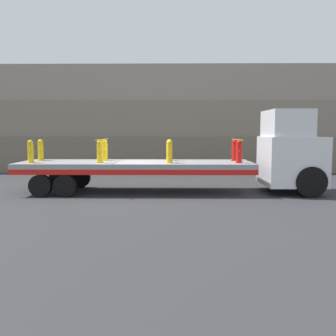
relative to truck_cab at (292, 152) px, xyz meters
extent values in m
plane|color=#2D2D30|center=(-6.23, 0.00, -1.61)|extent=(120.00, 120.00, 0.00)
cube|color=#706656|center=(-6.23, 8.35, -0.55)|extent=(60.00, 3.00, 2.11)
cube|color=gray|center=(-6.23, 8.50, 1.56)|extent=(60.00, 3.00, 2.11)
cube|color=gray|center=(-6.23, 8.65, 3.67)|extent=(60.00, 3.00, 2.11)
cube|color=silver|center=(-0.04, 0.00, -0.33)|extent=(2.20, 2.47, 1.91)
cube|color=silver|center=(-0.26, 0.00, 1.14)|extent=(1.54, 2.27, 1.04)
cube|color=black|center=(0.56, 0.00, 0.05)|extent=(0.88, 2.17, 1.07)
cylinder|color=black|center=(0.34, -1.17, -1.03)|extent=(1.15, 0.28, 1.15)
cylinder|color=black|center=(0.34, 1.17, -1.03)|extent=(1.15, 0.28, 1.15)
cube|color=gray|center=(-6.23, 0.00, -0.48)|extent=(9.24, 2.50, 0.19)
cube|color=red|center=(-6.23, -1.21, -0.67)|extent=(9.24, 0.08, 0.20)
cube|color=red|center=(-6.23, 1.21, -0.67)|extent=(9.24, 0.08, 0.20)
cylinder|color=black|center=(-8.77, -1.15, -1.19)|extent=(0.83, 0.30, 0.83)
cylinder|color=black|center=(-8.77, 1.15, -1.19)|extent=(0.83, 0.30, 0.83)
cylinder|color=black|center=(-9.69, -1.15, -1.19)|extent=(0.83, 0.30, 0.83)
cylinder|color=black|center=(-9.69, 1.15, -1.19)|extent=(0.83, 0.30, 0.83)
cylinder|color=gold|center=(-10.25, -0.55, -0.37)|extent=(0.28, 0.28, 0.03)
cylinder|color=gold|center=(-10.25, -0.55, -0.02)|extent=(0.22, 0.22, 0.73)
sphere|color=gold|center=(-10.25, -0.55, 0.40)|extent=(0.21, 0.21, 0.21)
cylinder|color=gold|center=(-10.25, -0.73, 0.07)|extent=(0.10, 0.14, 0.10)
cylinder|color=gold|center=(-10.25, -0.37, 0.07)|extent=(0.10, 0.14, 0.10)
cylinder|color=gold|center=(-10.25, 0.55, -0.37)|extent=(0.28, 0.28, 0.03)
cylinder|color=gold|center=(-10.25, 0.55, -0.02)|extent=(0.22, 0.22, 0.73)
sphere|color=gold|center=(-10.25, 0.55, 0.40)|extent=(0.21, 0.21, 0.21)
cylinder|color=gold|center=(-10.25, 0.37, 0.07)|extent=(0.10, 0.14, 0.10)
cylinder|color=gold|center=(-10.25, 0.73, 0.07)|extent=(0.10, 0.14, 0.10)
cylinder|color=gold|center=(-7.57, -0.55, -0.37)|extent=(0.28, 0.28, 0.03)
cylinder|color=gold|center=(-7.57, -0.55, -0.02)|extent=(0.22, 0.22, 0.73)
sphere|color=gold|center=(-7.57, -0.55, 0.40)|extent=(0.21, 0.21, 0.21)
cylinder|color=gold|center=(-7.57, -0.73, 0.07)|extent=(0.10, 0.14, 0.10)
cylinder|color=gold|center=(-7.57, -0.37, 0.07)|extent=(0.10, 0.14, 0.10)
cylinder|color=gold|center=(-7.57, 0.55, -0.37)|extent=(0.28, 0.28, 0.03)
cylinder|color=gold|center=(-7.57, 0.55, -0.02)|extent=(0.22, 0.22, 0.73)
sphere|color=gold|center=(-7.57, 0.55, 0.40)|extent=(0.21, 0.21, 0.21)
cylinder|color=gold|center=(-7.57, 0.37, 0.07)|extent=(0.10, 0.14, 0.10)
cylinder|color=gold|center=(-7.57, 0.73, 0.07)|extent=(0.10, 0.14, 0.10)
cylinder|color=gold|center=(-4.89, -0.55, -0.37)|extent=(0.28, 0.28, 0.03)
cylinder|color=gold|center=(-4.89, -0.55, -0.02)|extent=(0.22, 0.22, 0.73)
sphere|color=gold|center=(-4.89, -0.55, 0.40)|extent=(0.21, 0.21, 0.21)
cylinder|color=gold|center=(-4.89, -0.73, 0.07)|extent=(0.10, 0.14, 0.10)
cylinder|color=gold|center=(-4.89, -0.37, 0.07)|extent=(0.10, 0.14, 0.10)
cylinder|color=gold|center=(-4.89, 0.55, -0.37)|extent=(0.28, 0.28, 0.03)
cylinder|color=gold|center=(-4.89, 0.55, -0.02)|extent=(0.22, 0.22, 0.73)
sphere|color=gold|center=(-4.89, 0.55, 0.40)|extent=(0.21, 0.21, 0.21)
cylinder|color=gold|center=(-4.89, 0.37, 0.07)|extent=(0.10, 0.14, 0.10)
cylinder|color=gold|center=(-4.89, 0.73, 0.07)|extent=(0.10, 0.14, 0.10)
cylinder|color=red|center=(-2.21, -0.55, -0.37)|extent=(0.28, 0.28, 0.03)
cylinder|color=red|center=(-2.21, -0.55, -0.02)|extent=(0.22, 0.22, 0.73)
sphere|color=red|center=(-2.21, -0.55, 0.40)|extent=(0.21, 0.21, 0.21)
cylinder|color=red|center=(-2.21, -0.73, 0.07)|extent=(0.10, 0.14, 0.10)
cylinder|color=red|center=(-2.21, -0.37, 0.07)|extent=(0.10, 0.14, 0.10)
cylinder|color=red|center=(-2.21, 0.55, -0.37)|extent=(0.28, 0.28, 0.03)
cylinder|color=red|center=(-2.21, 0.55, -0.02)|extent=(0.22, 0.22, 0.73)
sphere|color=red|center=(-2.21, 0.55, 0.40)|extent=(0.21, 0.21, 0.21)
cylinder|color=red|center=(-2.21, 0.37, 0.07)|extent=(0.10, 0.14, 0.10)
cylinder|color=red|center=(-2.21, 0.73, 0.07)|extent=(0.10, 0.14, 0.10)
cube|color=yellow|center=(-7.57, 0.00, 0.51)|extent=(0.05, 2.70, 0.01)
cube|color=yellow|center=(-2.21, 0.00, 0.51)|extent=(0.05, 2.70, 0.01)
camera|label=1|loc=(-4.74, -14.89, 0.85)|focal=40.00mm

